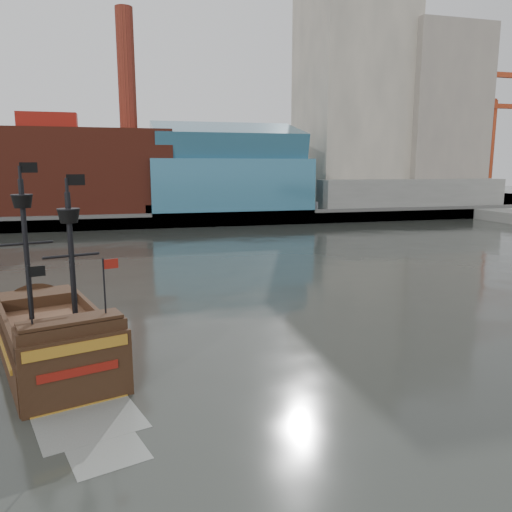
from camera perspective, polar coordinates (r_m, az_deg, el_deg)
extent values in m
plane|color=#282A25|center=(29.29, 5.92, -11.40)|extent=(400.00, 400.00, 0.00)
cube|color=slate|center=(118.19, -10.20, 5.40)|extent=(220.00, 60.00, 2.00)
cube|color=#4C4C49|center=(88.93, -8.57, 4.07)|extent=(220.00, 1.00, 2.60)
cube|color=maroon|center=(98.13, -22.38, 8.79)|extent=(42.00, 18.00, 15.00)
cube|color=#336B88|center=(97.49, -3.26, 8.07)|extent=(30.00, 16.00, 10.00)
cube|color=#C1B5A0|center=(117.43, 10.73, 17.09)|extent=(20.00, 22.00, 46.00)
cube|color=gray|center=(122.41, 19.38, 14.53)|extent=(18.00, 18.00, 38.00)
cube|color=#C1B5A0|center=(137.31, 11.51, 17.32)|extent=(24.00, 20.00, 52.00)
cube|color=slate|center=(108.31, 17.45, 6.78)|extent=(40.00, 6.00, 6.00)
cylinder|color=maroon|center=(100.86, -14.60, 19.82)|extent=(3.20, 3.20, 22.00)
cube|color=#336B88|center=(97.51, -3.31, 12.77)|extent=(28.00, 14.94, 8.78)
cube|color=slate|center=(138.93, 24.42, 6.39)|extent=(4.00, 4.00, 3.00)
cylinder|color=#AA3A1C|center=(138.92, 24.88, 12.36)|extent=(1.40, 1.40, 32.00)
cube|color=#AA3A1C|center=(138.64, 24.36, 18.66)|extent=(5.00, 2.50, 2.50)
cube|color=slate|center=(152.99, 24.97, 6.63)|extent=(4.00, 4.00, 3.00)
cylinder|color=#AA3A1C|center=(152.87, 25.30, 10.93)|extent=(1.40, 1.40, 26.00)
cube|color=#AA3A1C|center=(157.25, 27.25, 14.94)|extent=(16.00, 1.20, 1.20)
cube|color=#AA3A1C|center=(151.78, 24.76, 15.53)|extent=(5.00, 2.50, 2.50)
cube|color=black|center=(30.46, -22.08, -10.04)|extent=(8.33, 13.05, 2.62)
cube|color=#452A19|center=(30.00, -22.27, -7.42)|extent=(7.50, 11.74, 0.30)
cube|color=black|center=(34.53, -23.69, -4.63)|extent=(4.80, 3.56, 1.01)
cube|color=black|center=(24.84, -20.29, -9.10)|extent=(5.05, 2.93, 1.82)
cube|color=black|center=(24.57, -19.60, -13.31)|extent=(4.80, 1.67, 4.04)
cube|color=#A87320|center=(23.85, -19.76, -9.87)|extent=(4.37, 1.39, 0.50)
cube|color=maroon|center=(24.25, -19.60, -12.34)|extent=(3.40, 1.10, 0.40)
cylinder|color=black|center=(30.45, -24.77, 0.57)|extent=(0.35, 0.35, 7.87)
cylinder|color=black|center=(27.52, -20.30, -0.71)|extent=(0.35, 0.35, 7.26)
cone|color=black|center=(30.15, -25.16, 5.67)|extent=(1.38, 1.38, 0.71)
cone|color=black|center=(27.18, -20.62, 4.30)|extent=(1.38, 1.38, 0.71)
cube|color=black|center=(30.15, -24.56, 9.18)|extent=(0.88, 0.29, 0.55)
cube|color=black|center=(27.17, -19.92, 8.19)|extent=(0.88, 0.29, 0.55)
cube|color=gray|center=(23.57, -18.48, -17.52)|extent=(5.15, 4.72, 0.02)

